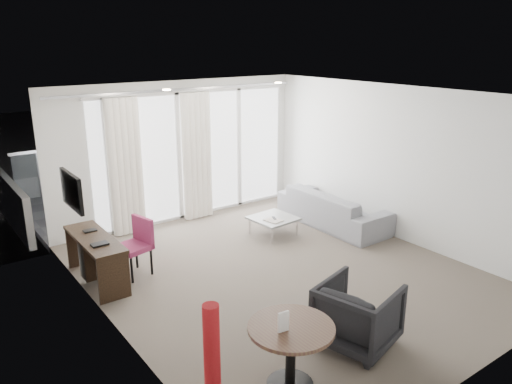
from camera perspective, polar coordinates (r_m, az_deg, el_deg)
floor at (r=7.47m, az=2.75°, el=-9.20°), size 5.00×6.00×0.00m
ceiling at (r=6.73m, az=3.07°, el=11.05°), size 5.00×6.00×0.00m
wall_left at (r=5.83m, az=-16.64°, el=-3.78°), size 0.00×6.00×2.60m
wall_right at (r=8.73m, az=15.79°, el=3.16°), size 0.00×6.00×2.60m
wall_front at (r=5.17m, az=24.46°, el=-7.37°), size 5.00×0.00×2.60m
window_panel at (r=9.58m, az=-7.00°, el=4.27°), size 4.00×0.02×2.38m
window_frame at (r=9.57m, az=-6.95°, el=4.26°), size 4.10×0.06×2.44m
curtain_left at (r=8.84m, az=-14.68°, el=2.75°), size 0.60×0.20×2.38m
curtain_right at (r=9.42m, az=-6.77°, el=4.05°), size 0.60×0.20×2.38m
curtain_track at (r=9.10m, az=-8.44°, el=11.52°), size 4.80×0.04×0.04m
downlight_a at (r=7.60m, az=-10.18°, el=11.43°), size 0.12×0.12×0.02m
downlight_b at (r=8.73m, az=2.55°, el=12.37°), size 0.12×0.12×0.02m
desk at (r=7.43m, az=-17.77°, el=-7.37°), size 0.44×1.42×0.67m
tv at (r=7.15m, az=-20.33°, el=0.12°), size 0.05×0.80×0.50m
desk_chair at (r=7.43m, az=-13.86°, el=-6.23°), size 0.56×0.53×0.85m
round_table at (r=5.14m, az=3.97°, el=-18.25°), size 1.06×1.06×0.68m
menu_card at (r=4.85m, az=3.14°, el=-15.17°), size 0.11×0.03×0.20m
red_lamp at (r=4.60m, az=-5.02°, el=-19.13°), size 0.25×0.25×1.18m
tub_armchair at (r=5.82m, az=11.55°, el=-13.57°), size 0.99×0.98×0.74m
coffee_table at (r=8.78m, az=1.98°, el=-3.91°), size 0.77×0.77×0.32m
remote at (r=8.64m, az=2.09°, el=-2.86°), size 0.11×0.17×0.02m
magazine at (r=8.55m, az=2.00°, el=-3.06°), size 0.29×0.34×0.02m
sofa at (r=9.30m, az=8.79°, el=-1.81°), size 0.87×2.21×0.65m
terrace_slab at (r=11.22m, az=-10.57°, el=-0.67°), size 5.60×3.00×0.12m
rattan_chair_a at (r=11.38m, az=-7.53°, el=1.96°), size 0.62×0.62×0.73m
rattan_chair_b at (r=12.25m, az=-5.91°, el=3.35°), size 0.59×0.59×0.83m
rattan_table at (r=11.08m, az=-4.34°, el=0.93°), size 0.58×0.58×0.46m
balustrade at (r=12.35m, az=-13.66°, el=3.48°), size 5.50×0.06×1.05m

